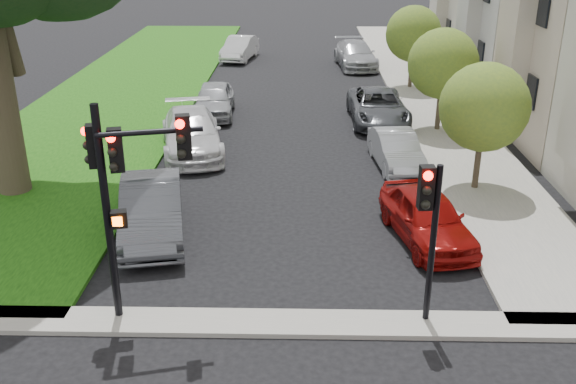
{
  "coord_description": "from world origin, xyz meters",
  "views": [
    {
      "loc": [
        0.33,
        -10.11,
        8.38
      ],
      "look_at": [
        0.0,
        5.0,
        2.0
      ],
      "focal_mm": 40.0,
      "sensor_mm": 36.0,
      "label": 1
    }
  ],
  "objects_px": {
    "car_parked_7": "(214,100)",
    "car_parked_9": "(240,48)",
    "car_parked_5": "(152,209)",
    "small_tree_c": "(414,34)",
    "car_parked_0": "(427,217)",
    "car_parked_4": "(356,55)",
    "traffic_signal_main": "(122,177)",
    "traffic_signal_secondary": "(429,216)",
    "small_tree_b": "(443,64)",
    "car_parked_1": "(396,150)",
    "car_parked_2": "(378,107)",
    "car_parked_6": "(192,133)",
    "small_tree_a": "(484,107)"
  },
  "relations": [
    {
      "from": "car_parked_1",
      "to": "small_tree_b",
      "type": "bearing_deg",
      "value": 55.94
    },
    {
      "from": "small_tree_a",
      "to": "small_tree_b",
      "type": "relative_size",
      "value": 0.98
    },
    {
      "from": "traffic_signal_secondary",
      "to": "car_parked_5",
      "type": "height_order",
      "value": "traffic_signal_secondary"
    },
    {
      "from": "car_parked_1",
      "to": "car_parked_6",
      "type": "relative_size",
      "value": 0.73
    },
    {
      "from": "car_parked_4",
      "to": "car_parked_5",
      "type": "xyz_separation_m",
      "value": [
        -7.59,
        -23.45,
        0.02
      ]
    },
    {
      "from": "car_parked_0",
      "to": "car_parked_4",
      "type": "distance_m",
      "value": 23.65
    },
    {
      "from": "traffic_signal_main",
      "to": "car_parked_5",
      "type": "distance_m",
      "value": 5.07
    },
    {
      "from": "car_parked_2",
      "to": "car_parked_6",
      "type": "xyz_separation_m",
      "value": [
        -7.71,
        -4.23,
        0.06
      ]
    },
    {
      "from": "small_tree_a",
      "to": "car_parked_7",
      "type": "bearing_deg",
      "value": 138.16
    },
    {
      "from": "car_parked_7",
      "to": "car_parked_9",
      "type": "distance_m",
      "value": 13.19
    },
    {
      "from": "traffic_signal_main",
      "to": "car_parked_4",
      "type": "xyz_separation_m",
      "value": [
        7.06,
        27.72,
        -2.71
      ]
    },
    {
      "from": "small_tree_b",
      "to": "traffic_signal_secondary",
      "type": "xyz_separation_m",
      "value": [
        -3.16,
        -14.45,
        -0.28
      ]
    },
    {
      "from": "small_tree_c",
      "to": "traffic_signal_secondary",
      "type": "distance_m",
      "value": 22.39
    },
    {
      "from": "car_parked_0",
      "to": "car_parked_7",
      "type": "bearing_deg",
      "value": 109.31
    },
    {
      "from": "small_tree_c",
      "to": "traffic_signal_secondary",
      "type": "bearing_deg",
      "value": -98.11
    },
    {
      "from": "traffic_signal_main",
      "to": "car_parked_5",
      "type": "xyz_separation_m",
      "value": [
        -0.53,
        4.26,
        -2.69
      ]
    },
    {
      "from": "car_parked_9",
      "to": "car_parked_1",
      "type": "bearing_deg",
      "value": -59.51
    },
    {
      "from": "traffic_signal_secondary",
      "to": "car_parked_4",
      "type": "xyz_separation_m",
      "value": [
        0.62,
        27.76,
        -1.88
      ]
    },
    {
      "from": "car_parked_5",
      "to": "car_parked_6",
      "type": "height_order",
      "value": "car_parked_5"
    },
    {
      "from": "small_tree_c",
      "to": "car_parked_5",
      "type": "height_order",
      "value": "small_tree_c"
    },
    {
      "from": "small_tree_a",
      "to": "car_parked_1",
      "type": "distance_m",
      "value": 3.91
    },
    {
      "from": "traffic_signal_main",
      "to": "car_parked_0",
      "type": "bearing_deg",
      "value": 29.14
    },
    {
      "from": "small_tree_c",
      "to": "car_parked_4",
      "type": "bearing_deg",
      "value": 114.46
    },
    {
      "from": "small_tree_b",
      "to": "car_parked_1",
      "type": "xyz_separation_m",
      "value": [
        -2.39,
        -4.44,
        -2.27
      ]
    },
    {
      "from": "car_parked_2",
      "to": "car_parked_7",
      "type": "relative_size",
      "value": 1.2
    },
    {
      "from": "small_tree_c",
      "to": "car_parked_7",
      "type": "height_order",
      "value": "small_tree_c"
    },
    {
      "from": "small_tree_b",
      "to": "car_parked_9",
      "type": "relative_size",
      "value": 0.98
    },
    {
      "from": "car_parked_0",
      "to": "car_parked_2",
      "type": "bearing_deg",
      "value": 78.84
    },
    {
      "from": "car_parked_0",
      "to": "car_parked_6",
      "type": "relative_size",
      "value": 0.78
    },
    {
      "from": "small_tree_b",
      "to": "small_tree_c",
      "type": "bearing_deg",
      "value": 90.0
    },
    {
      "from": "car_parked_4",
      "to": "car_parked_5",
      "type": "height_order",
      "value": "car_parked_5"
    },
    {
      "from": "small_tree_b",
      "to": "car_parked_9",
      "type": "xyz_separation_m",
      "value": [
        -9.96,
        15.49,
        -2.19
      ]
    },
    {
      "from": "car_parked_7",
      "to": "small_tree_b",
      "type": "bearing_deg",
      "value": -16.2
    },
    {
      "from": "car_parked_0",
      "to": "car_parked_4",
      "type": "xyz_separation_m",
      "value": [
        -0.23,
        23.65,
        0.05
      ]
    },
    {
      "from": "car_parked_0",
      "to": "car_parked_5",
      "type": "xyz_separation_m",
      "value": [
        -7.82,
        0.2,
        0.07
      ]
    },
    {
      "from": "car_parked_4",
      "to": "car_parked_6",
      "type": "relative_size",
      "value": 0.98
    },
    {
      "from": "car_parked_2",
      "to": "car_parked_9",
      "type": "relative_size",
      "value": 1.17
    },
    {
      "from": "car_parked_5",
      "to": "small_tree_c",
      "type": "bearing_deg",
      "value": 49.0
    },
    {
      "from": "car_parked_1",
      "to": "car_parked_4",
      "type": "bearing_deg",
      "value": 84.69
    },
    {
      "from": "small_tree_a",
      "to": "car_parked_6",
      "type": "xyz_separation_m",
      "value": [
        -10.15,
        3.67,
        -2.09
      ]
    },
    {
      "from": "small_tree_b",
      "to": "car_parked_9",
      "type": "height_order",
      "value": "small_tree_b"
    },
    {
      "from": "car_parked_1",
      "to": "car_parked_9",
      "type": "distance_m",
      "value": 21.32
    },
    {
      "from": "car_parked_2",
      "to": "car_parked_6",
      "type": "bearing_deg",
      "value": -152.74
    },
    {
      "from": "small_tree_a",
      "to": "car_parked_9",
      "type": "relative_size",
      "value": 0.96
    },
    {
      "from": "small_tree_b",
      "to": "car_parked_5",
      "type": "height_order",
      "value": "small_tree_b"
    },
    {
      "from": "car_parked_6",
      "to": "car_parked_9",
      "type": "relative_size",
      "value": 1.22
    },
    {
      "from": "car_parked_2",
      "to": "car_parked_6",
      "type": "relative_size",
      "value": 0.96
    },
    {
      "from": "small_tree_c",
      "to": "car_parked_5",
      "type": "bearing_deg",
      "value": -119.57
    },
    {
      "from": "car_parked_9",
      "to": "small_tree_c",
      "type": "bearing_deg",
      "value": -28.3
    },
    {
      "from": "car_parked_4",
      "to": "car_parked_9",
      "type": "bearing_deg",
      "value": 157.84
    }
  ]
}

